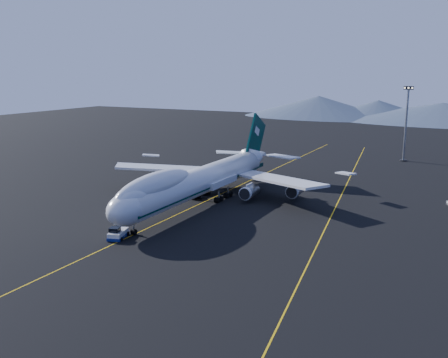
% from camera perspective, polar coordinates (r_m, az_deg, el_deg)
% --- Properties ---
extents(ground, '(500.00, 500.00, 0.00)m').
position_cam_1_polar(ground, '(120.66, -2.61, -2.78)').
color(ground, black).
rests_on(ground, ground).
extents(taxiway_line_main, '(0.25, 220.00, 0.01)m').
position_cam_1_polar(taxiway_line_main, '(120.66, -2.61, -2.77)').
color(taxiway_line_main, gold).
rests_on(taxiway_line_main, ground).
extents(taxiway_line_side, '(28.08, 198.09, 0.01)m').
position_cam_1_polar(taxiway_line_side, '(118.69, 12.56, -3.32)').
color(taxiway_line_side, gold).
rests_on(taxiway_line_side, ground).
extents(boeing_747, '(59.62, 72.43, 19.37)m').
position_cam_1_polar(boeing_747, '(119.31, -2.63, -0.08)').
color(boeing_747, silver).
rests_on(boeing_747, ground).
extents(pushback_tug, '(4.10, 5.71, 2.25)m').
position_cam_1_polar(pushback_tug, '(97.96, -12.01, -6.22)').
color(pushback_tug, silver).
rests_on(pushback_tug, ground).
extents(floodlight_mast, '(3.22, 2.42, 26.10)m').
position_cam_1_polar(floodlight_mast, '(186.12, 20.08, 5.97)').
color(floodlight_mast, black).
rests_on(floodlight_mast, ground).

